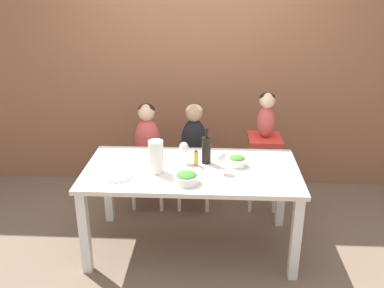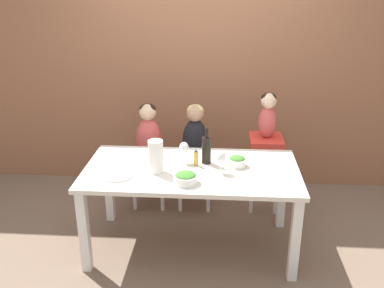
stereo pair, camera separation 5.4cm
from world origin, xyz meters
TOP-DOWN VIEW (x-y plane):
  - ground_plane at (0.00, 0.00)m, footprint 14.00×14.00m
  - wall_back at (0.00, 1.28)m, footprint 10.00×0.06m
  - dining_table at (0.00, 0.00)m, footprint 1.69×0.87m
  - chair_far_left at (-0.46, 0.71)m, footprint 0.36×0.41m
  - chair_far_center at (-0.01, 0.71)m, footprint 0.36×0.41m
  - chair_right_highchair at (0.65, 0.71)m, footprint 0.31×0.35m
  - person_child_left at (-0.46, 0.71)m, footprint 0.24×0.20m
  - person_child_center at (-0.01, 0.71)m, footprint 0.24×0.20m
  - person_baby_right at (0.65, 0.71)m, footprint 0.17×0.15m
  - wine_bottle at (0.11, 0.11)m, footprint 0.08×0.08m
  - paper_towel_roll at (-0.27, -0.09)m, footprint 0.11×0.11m
  - wine_glass_near at (0.23, -0.06)m, footprint 0.08×0.08m
  - wine_glass_far at (-0.07, 0.10)m, footprint 0.08×0.08m
  - salad_bowl_large at (-0.02, -0.26)m, footprint 0.18×0.18m
  - salad_bowl_small at (0.36, 0.07)m, footprint 0.15×0.15m
  - dinner_plate_front_left at (-0.55, -0.19)m, footprint 0.22×0.22m
  - dinner_plate_back_left at (-0.43, 0.22)m, footprint 0.22×0.22m
  - condiment_bottle_hot_sauce at (0.03, 0.06)m, footprint 0.04×0.04m

SIDE VIEW (x-z plane):
  - ground_plane at x=0.00m, z-range 0.00..0.00m
  - chair_far_left at x=-0.46m, z-range 0.16..0.63m
  - chair_far_center at x=-0.01m, z-range 0.16..0.63m
  - chair_right_highchair at x=0.65m, z-range 0.20..0.93m
  - dining_table at x=0.00m, z-range 0.27..0.99m
  - dinner_plate_front_left at x=-0.55m, z-range 0.72..0.73m
  - dinner_plate_back_left at x=-0.43m, z-range 0.72..0.73m
  - person_child_left at x=-0.46m, z-range 0.47..1.03m
  - person_child_center at x=-0.01m, z-range 0.47..1.03m
  - salad_bowl_small at x=0.36m, z-range 0.72..0.81m
  - salad_bowl_large at x=-0.02m, z-range 0.72..0.81m
  - condiment_bottle_hot_sauce at x=0.03m, z-range 0.72..0.86m
  - wine_bottle at x=0.11m, z-range 0.69..0.99m
  - wine_glass_near at x=0.23m, z-range 0.76..0.93m
  - wine_glass_far at x=-0.07m, z-range 0.76..0.93m
  - paper_towel_roll at x=-0.27m, z-range 0.72..0.98m
  - person_baby_right at x=0.65m, z-range 0.76..1.18m
  - wall_back at x=0.00m, z-range 0.00..2.70m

